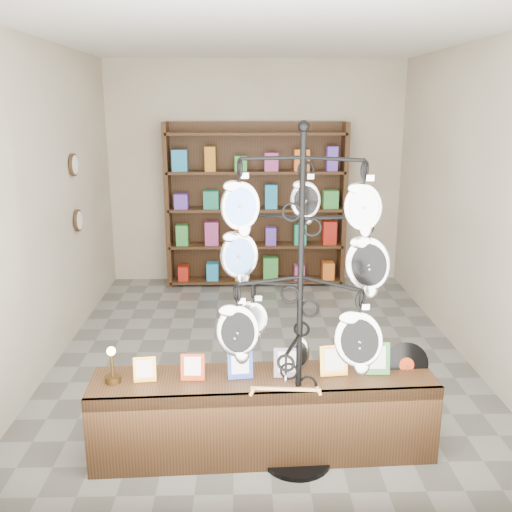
{
  "coord_description": "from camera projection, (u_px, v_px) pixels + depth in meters",
  "views": [
    {
      "loc": [
        -0.18,
        -5.32,
        2.42
      ],
      "look_at": [
        -0.08,
        -1.0,
        1.27
      ],
      "focal_mm": 40.0,
      "sensor_mm": 36.0,
      "label": 1
    }
  ],
  "objects": [
    {
      "name": "front_shelf",
      "position": [
        264.0,
        414.0,
        4.04
      ],
      "size": [
        2.41,
        0.6,
        0.85
      ],
      "rotation": [
        0.0,
        0.0,
        0.05
      ],
      "color": "black",
      "rests_on": "ground"
    },
    {
      "name": "room_envelope",
      "position": [
        262.0,
        168.0,
        5.3
      ],
      "size": [
        5.0,
        5.0,
        5.0
      ],
      "color": "beige",
      "rests_on": "ground"
    },
    {
      "name": "display_tree",
      "position": [
        301.0,
        278.0,
        3.65
      ],
      "size": [
        1.2,
        1.13,
        2.33
      ],
      "rotation": [
        0.0,
        0.0,
        -0.17
      ],
      "color": "black",
      "rests_on": "ground"
    },
    {
      "name": "back_shelving",
      "position": [
        256.0,
        210.0,
        7.72
      ],
      "size": [
        2.42,
        0.36,
        2.2
      ],
      "color": "black",
      "rests_on": "ground"
    },
    {
      "name": "wall_clocks",
      "position": [
        76.0,
        193.0,
        6.11
      ],
      "size": [
        0.03,
        0.24,
        0.84
      ],
      "color": "black",
      "rests_on": "ground"
    },
    {
      "name": "ground",
      "position": [
        261.0,
        351.0,
        5.77
      ],
      "size": [
        5.0,
        5.0,
        0.0
      ],
      "primitive_type": "plane",
      "color": "slate",
      "rests_on": "ground"
    }
  ]
}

